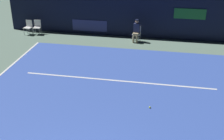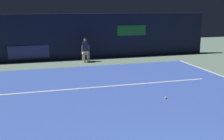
% 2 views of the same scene
% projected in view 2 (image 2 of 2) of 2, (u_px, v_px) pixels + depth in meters
% --- Properties ---
extents(ground_plane, '(32.15, 32.15, 0.00)m').
position_uv_depth(ground_plane, '(122.00, 105.00, 8.95)').
color(ground_plane, slate).
extents(court_surface, '(10.85, 11.94, 0.01)m').
position_uv_depth(court_surface, '(122.00, 105.00, 8.95)').
color(court_surface, '#3856B2').
rests_on(court_surface, ground).
extents(line_service, '(8.46, 0.10, 0.01)m').
position_uv_depth(line_service, '(105.00, 87.00, 10.90)').
color(line_service, white).
rests_on(line_service, court_surface).
extents(back_wall, '(15.94, 0.33, 2.60)m').
position_uv_depth(back_wall, '(78.00, 37.00, 16.35)').
color(back_wall, '#141933').
rests_on(back_wall, ground).
extents(line_judge_on_chair, '(0.49, 0.56, 1.32)m').
position_uv_depth(line_judge_on_chair, '(86.00, 50.00, 15.63)').
color(line_judge_on_chair, white).
rests_on(line_judge_on_chair, ground).
extents(tennis_ball, '(0.07, 0.07, 0.07)m').
position_uv_depth(tennis_ball, '(166.00, 98.00, 9.48)').
color(tennis_ball, '#CCE033').
rests_on(tennis_ball, court_surface).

